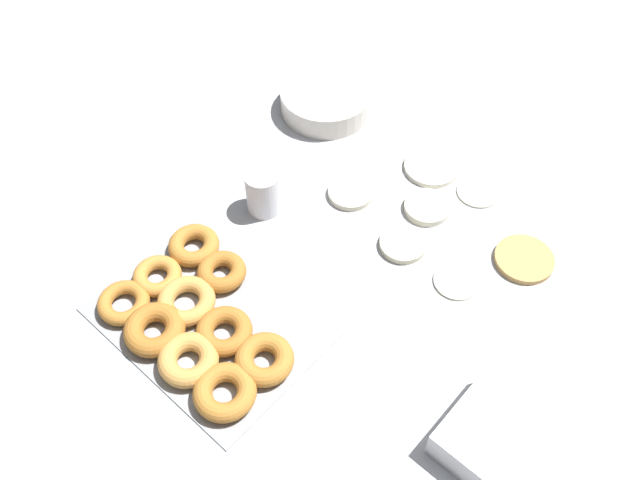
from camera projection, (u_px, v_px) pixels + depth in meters
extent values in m
plane|color=#B2B5BA|center=(376.00, 232.00, 1.27)|extent=(3.00, 3.00, 0.00)
cylinder|color=silver|center=(478.00, 191.00, 1.32)|extent=(0.08, 0.08, 0.01)
cylinder|color=silver|center=(427.00, 207.00, 1.29)|extent=(0.09, 0.09, 0.01)
cylinder|color=silver|center=(457.00, 280.00, 1.19)|extent=(0.08, 0.08, 0.01)
cylinder|color=beige|center=(351.00, 193.00, 1.32)|extent=(0.09, 0.09, 0.01)
cylinder|color=tan|center=(524.00, 259.00, 1.22)|extent=(0.11, 0.11, 0.01)
cylinder|color=silver|center=(431.00, 167.00, 1.36)|extent=(0.11, 0.11, 0.01)
cylinder|color=beige|center=(403.00, 244.00, 1.24)|extent=(0.09, 0.09, 0.01)
cube|color=#93969B|center=(209.00, 321.00, 1.14)|extent=(0.37, 0.27, 0.01)
torus|color=#B7752D|center=(124.00, 303.00, 1.15)|extent=(0.09, 0.09, 0.02)
torus|color=#AD6B28|center=(155.00, 330.00, 1.11)|extent=(0.10, 0.10, 0.03)
torus|color=#D19347|center=(188.00, 360.00, 1.08)|extent=(0.10, 0.10, 0.03)
torus|color=#B7752D|center=(225.00, 392.00, 1.04)|extent=(0.10, 0.10, 0.03)
torus|color=#C68438|center=(157.00, 276.00, 1.18)|extent=(0.09, 0.09, 0.03)
torus|color=#D19347|center=(186.00, 301.00, 1.15)|extent=(0.10, 0.10, 0.03)
torus|color=#AD6B28|center=(224.00, 331.00, 1.11)|extent=(0.09, 0.09, 0.03)
torus|color=#B7752D|center=(264.00, 359.00, 1.08)|extent=(0.10, 0.10, 0.03)
torus|color=#B7752D|center=(194.00, 245.00, 1.22)|extent=(0.09, 0.09, 0.03)
torus|color=#AD6B28|center=(222.00, 272.00, 1.18)|extent=(0.09, 0.09, 0.03)
cylinder|color=silver|center=(326.00, 100.00, 1.46)|extent=(0.20, 0.20, 0.05)
cube|color=white|center=(490.00, 437.00, 1.01)|extent=(0.12, 0.16, 0.03)
cube|color=white|center=(494.00, 430.00, 0.98)|extent=(0.12, 0.16, 0.03)
cylinder|color=white|center=(263.00, 192.00, 1.27)|extent=(0.07, 0.07, 0.09)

